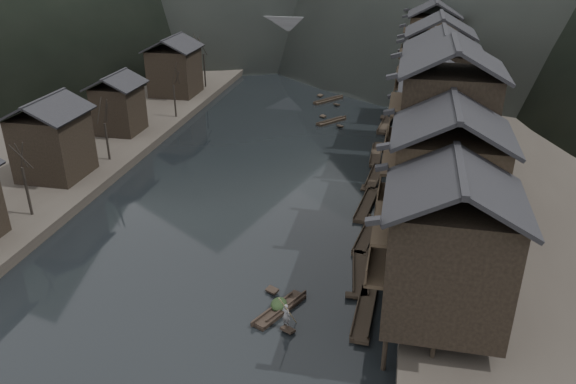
# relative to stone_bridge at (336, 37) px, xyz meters

# --- Properties ---
(water) EXTENTS (300.00, 300.00, 0.00)m
(water) POSITION_rel_stone_bridge_xyz_m (0.00, -72.00, -5.11)
(water) COLOR black
(water) RESTS_ON ground
(right_bank) EXTENTS (40.00, 200.00, 1.80)m
(right_bank) POSITION_rel_stone_bridge_xyz_m (35.00, -32.00, -4.21)
(right_bank) COLOR #2D2823
(right_bank) RESTS_ON ground
(left_bank) EXTENTS (40.00, 200.00, 1.20)m
(left_bank) POSITION_rel_stone_bridge_xyz_m (-35.00, -32.00, -4.51)
(left_bank) COLOR #2D2823
(left_bank) RESTS_ON ground
(stilt_houses) EXTENTS (9.00, 67.60, 16.99)m
(stilt_houses) POSITION_rel_stone_bridge_xyz_m (17.28, -52.93, 3.99)
(stilt_houses) COLOR black
(stilt_houses) RESTS_ON ground
(left_houses) EXTENTS (8.10, 53.20, 8.73)m
(left_houses) POSITION_rel_stone_bridge_xyz_m (-20.50, -51.88, 0.55)
(left_houses) COLOR black
(left_houses) RESTS_ON left_bank
(bare_trees) EXTENTS (3.71, 61.06, 7.42)m
(bare_trees) POSITION_rel_stone_bridge_xyz_m (-17.00, -50.84, 0.98)
(bare_trees) COLOR black
(bare_trees) RESTS_ON left_bank
(moored_sampans) EXTENTS (3.29, 48.34, 0.47)m
(moored_sampans) POSITION_rel_stone_bridge_xyz_m (11.88, -56.50, -4.91)
(moored_sampans) COLOR black
(moored_sampans) RESTS_ON water
(midriver_boats) EXTENTS (6.04, 35.82, 0.45)m
(midriver_boats) POSITION_rel_stone_bridge_xyz_m (3.46, -19.74, -4.91)
(midriver_boats) COLOR black
(midriver_boats) RESTS_ON water
(stone_bridge) EXTENTS (40.00, 6.00, 9.00)m
(stone_bridge) POSITION_rel_stone_bridge_xyz_m (0.00, 0.00, 0.00)
(stone_bridge) COLOR #4C4C4F
(stone_bridge) RESTS_ON ground
(hero_sampan) EXTENTS (3.12, 5.04, 0.44)m
(hero_sampan) POSITION_rel_stone_bridge_xyz_m (6.79, -78.20, -4.91)
(hero_sampan) COLOR black
(hero_sampan) RESTS_ON water
(cargo_heap) EXTENTS (1.14, 1.50, 0.69)m
(cargo_heap) POSITION_rel_stone_bridge_xyz_m (6.68, -77.98, -4.33)
(cargo_heap) COLOR black
(cargo_heap) RESTS_ON hero_sampan
(boatman) EXTENTS (0.73, 0.61, 1.70)m
(boatman) POSITION_rel_stone_bridge_xyz_m (7.60, -79.83, -3.82)
(boatman) COLOR slate
(boatman) RESTS_ON hero_sampan
(bamboo_pole) EXTENTS (1.03, 1.76, 3.37)m
(bamboo_pole) POSITION_rel_stone_bridge_xyz_m (7.80, -79.83, -1.28)
(bamboo_pole) COLOR #8C7A51
(bamboo_pole) RESTS_ON boatman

